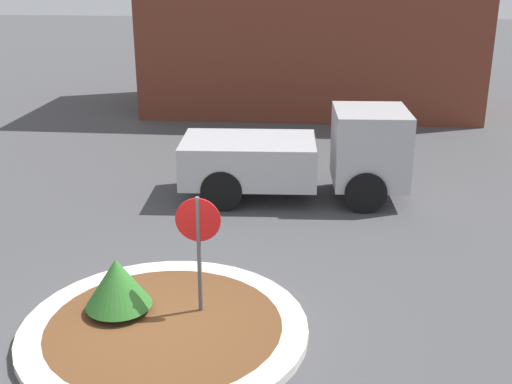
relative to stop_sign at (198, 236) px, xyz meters
name	(u,v)px	position (x,y,z in m)	size (l,w,h in m)	color
ground_plane	(165,333)	(-0.50, -0.50, -1.50)	(120.00, 120.00, 0.00)	#474749
traffic_island	(165,329)	(-0.50, -0.50, -1.42)	(4.60, 4.60, 0.15)	beige
stop_sign	(198,236)	(0.00, 0.00, 0.00)	(0.73, 0.07, 2.16)	#4C4C51
island_shrub	(117,282)	(-1.34, -0.16, -0.81)	(1.09, 1.09, 0.94)	brown
utility_truck	(304,155)	(1.54, 5.97, -0.39)	(5.58, 2.41, 2.25)	#B2B2B7
storefront_building	(312,5)	(1.49, 16.62, 2.48)	(12.53, 6.07, 7.95)	brown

